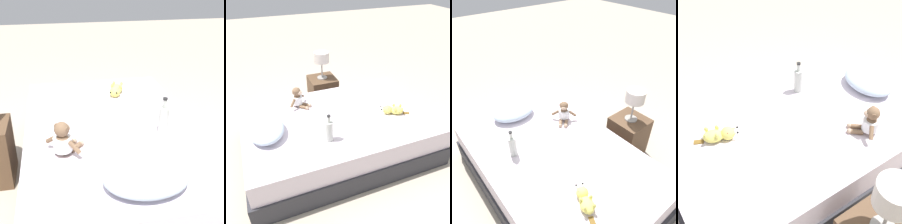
{
  "view_description": "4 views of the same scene",
  "coord_description": "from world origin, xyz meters",
  "views": [
    {
      "loc": [
        0.42,
        2.03,
        1.56
      ],
      "look_at": [
        0.0,
        0.01,
        0.58
      ],
      "focal_mm": 48.27,
      "sensor_mm": 36.0,
      "label": 1
    },
    {
      "loc": [
        -2.0,
        0.8,
        1.95
      ],
      "look_at": [
        -0.09,
        0.04,
        0.6
      ],
      "focal_mm": 38.23,
      "sensor_mm": 36.0,
      "label": 2
    },
    {
      "loc": [
        -0.94,
        -1.3,
        2.11
      ],
      "look_at": [
        0.39,
        0.36,
        0.57
      ],
      "focal_mm": 37.2,
      "sensor_mm": 36.0,
      "label": 3
    },
    {
      "loc": [
        1.35,
        -1.0,
        1.99
      ],
      "look_at": [
        -0.02,
        -0.07,
        0.59
      ],
      "focal_mm": 46.73,
      "sensor_mm": 36.0,
      "label": 4
    }
  ],
  "objects": [
    {
      "name": "ground_plane",
      "position": [
        0.0,
        0.0,
        0.0
      ],
      "size": [
        16.0,
        16.0,
        0.0
      ],
      "primitive_type": "plane",
      "color": "#B7A893"
    },
    {
      "name": "bed",
      "position": [
        0.0,
        0.0,
        0.23
      ],
      "size": [
        1.35,
        2.09,
        0.47
      ],
      "color": "#2D2D33",
      "rests_on": "ground_plane"
    },
    {
      "name": "pillow",
      "position": [
        -0.03,
        0.77,
        0.54
      ],
      "size": [
        0.5,
        0.38,
        0.14
      ],
      "color": "silver",
      "rests_on": "bed"
    },
    {
      "name": "plush_monkey",
      "position": [
        0.38,
        0.35,
        0.57
      ],
      "size": [
        0.26,
        0.26,
        0.24
      ],
      "color": "brown",
      "rests_on": "bed"
    },
    {
      "name": "plush_yellow_creature",
      "position": [
        -0.16,
        -0.58,
        0.52
      ],
      "size": [
        0.19,
        0.32,
        0.1
      ],
      "color": "#EAE066",
      "rests_on": "bed"
    },
    {
      "name": "glass_bottle",
      "position": [
        -0.33,
        0.23,
        0.59
      ],
      "size": [
        0.07,
        0.07,
        0.28
      ],
      "color": "#B7BCB2",
      "rests_on": "bed"
    },
    {
      "name": "bedside_lamp",
      "position": [
        0.97,
        -0.14,
        0.78
      ],
      "size": [
        0.21,
        0.21,
        0.38
      ],
      "color": "gray",
      "rests_on": "nightstand"
    }
  ]
}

